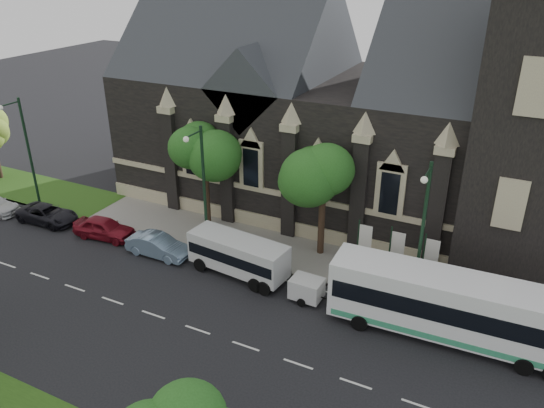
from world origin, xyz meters
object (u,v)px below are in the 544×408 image
Objects in this scene: street_lamp_near at (422,231)px; banner_flag_left at (362,244)px; shuttle_bus at (239,254)px; tree_walk_right at (328,175)px; sedan at (158,246)px; street_lamp_far at (26,148)px; tour_coach at (451,306)px; car_far_red at (104,228)px; banner_flag_center at (394,251)px; car_far_black at (47,214)px; street_lamp_mid at (202,185)px; banner_flag_right at (428,259)px; box_trailer at (307,288)px; tree_walk_left at (208,154)px.

banner_flag_left is (-3.71, 1.91, -2.73)m from street_lamp_near.
shuttle_bus is (-7.01, -3.14, -0.91)m from banner_flag_left.
street_lamp_near is (6.79, -3.62, -0.71)m from tree_walk_right.
street_lamp_far is at bearing 82.41° from sedan.
tour_coach reaches higher than car_far_red.
banner_flag_center is at bearing 131.93° from street_lamp_near.
street_lamp_far is at bearing 60.01° from car_far_black.
car_far_black is (-10.59, 0.24, -0.07)m from sedan.
banner_flag_center is 5.36m from tour_coach.
banner_flag_center is (5.08, -1.71, -3.43)m from tree_walk_right.
tree_walk_right reaches higher than car_far_black.
street_lamp_far is at bearing 180.00° from street_lamp_mid.
banner_flag_center is 2.00m from banner_flag_right.
banner_flag_center is 0.89× the size of sedan.
tree_walk_right is 21.80m from car_far_black.
shuttle_bus is at bearing 175.91° from tour_coach.
box_trailer is at bearing -93.65° from car_far_black.
banner_flag_left is at bearing 180.00° from banner_flag_right.
shuttle_bus is (-10.72, -1.23, -3.64)m from street_lamp_near.
banner_flag_center is 25.92m from car_far_black.
banner_flag_center is at bearing -6.89° from tree_walk_left.
street_lamp_far reaches higher than banner_flag_right.
street_lamp_far reaches higher than tree_walk_right.
street_lamp_far is at bearing 180.00° from street_lamp_near.
tree_walk_right reaches higher than sedan.
car_far_red reaches higher than car_far_black.
tree_walk_left is at bearing 167.13° from street_lamp_near.
tree_walk_left is at bearing -11.23° from sedan.
shuttle_bus is (-11.01, -3.14, -0.91)m from banner_flag_right.
car_far_black is (-20.58, -5.00, -5.14)m from tree_walk_right.
tree_walk_left is 1.70× the size of sedan.
sedan is (-0.98, -5.23, -4.99)m from tree_walk_left.
banner_flag_left is 2.00m from banner_flag_center.
tree_walk_left is 8.21m from shuttle_bus.
tree_walk_left is 4.08m from street_lamp_mid.
shuttle_bus is at bearing -20.61° from street_lamp_mid.
banner_flag_right reaches higher than shuttle_bus.
car_far_black is at bearing -166.34° from tree_walk_right.
banner_flag_left reaches higher than box_trailer.
street_lamp_far reaches higher than tree_walk_left.
shuttle_bus is 6.11m from sedan.
tree_walk_right reaches higher than tree_walk_left.
banner_flag_right is at bearing 33.75° from box_trailer.
banner_flag_right is (14.29, 1.91, -2.73)m from street_lamp_mid.
box_trailer is (-8.02, -0.23, -1.19)m from tour_coach.
box_trailer is (4.96, -0.67, -0.66)m from shuttle_bus.
tree_walk_right is 8.05m from banner_flag_right.
banner_flag_right reaches higher than car_far_black.
sedan reaches higher than car_far_black.
street_lamp_far is (-30.00, 0.00, 0.00)m from street_lamp_near.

